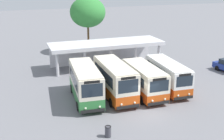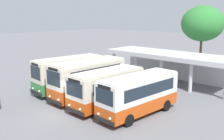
% 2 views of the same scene
% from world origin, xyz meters
% --- Properties ---
extents(ground_plane, '(180.00, 180.00, 0.00)m').
position_xyz_m(ground_plane, '(0.00, 0.00, 0.00)').
color(ground_plane, slate).
extents(city_bus_nearest_orange, '(2.89, 7.46, 3.44)m').
position_xyz_m(city_bus_nearest_orange, '(-4.59, 4.45, 1.89)').
color(city_bus_nearest_orange, black).
rests_on(city_bus_nearest_orange, ground).
extents(city_bus_second_in_row, '(2.54, 7.62, 3.51)m').
position_xyz_m(city_bus_second_in_row, '(-1.59, 4.31, 1.93)').
color(city_bus_second_in_row, black).
rests_on(city_bus_second_in_row, ground).
extents(city_bus_middle_cream, '(2.56, 6.95, 3.10)m').
position_xyz_m(city_bus_middle_cream, '(1.40, 3.75, 1.72)').
color(city_bus_middle_cream, black).
rests_on(city_bus_middle_cream, ground).
extents(city_bus_fourth_amber, '(2.57, 7.35, 3.11)m').
position_xyz_m(city_bus_fourth_amber, '(4.40, 4.19, 1.73)').
color(city_bus_fourth_amber, black).
rests_on(city_bus_fourth_amber, ground).
extents(terminal_canopy, '(15.22, 4.71, 3.40)m').
position_xyz_m(terminal_canopy, '(0.93, 14.93, 2.55)').
color(terminal_canopy, silver).
rests_on(terminal_canopy, ground).
extents(waiting_chair_end_by_column, '(0.45, 0.45, 0.86)m').
position_xyz_m(waiting_chair_end_by_column, '(-0.06, 13.57, 0.52)').
color(waiting_chair_end_by_column, slate).
rests_on(waiting_chair_end_by_column, ground).
extents(waiting_chair_second_from_end, '(0.45, 0.45, 0.86)m').
position_xyz_m(waiting_chair_second_from_end, '(0.62, 13.60, 0.52)').
color(waiting_chair_second_from_end, slate).
rests_on(waiting_chair_second_from_end, ground).
extents(waiting_chair_middle_seat, '(0.45, 0.45, 0.86)m').
position_xyz_m(waiting_chair_middle_seat, '(1.30, 13.70, 0.52)').
color(waiting_chair_middle_seat, slate).
rests_on(waiting_chair_middle_seat, ground).
extents(waiting_chair_fourth_seat, '(0.45, 0.45, 0.86)m').
position_xyz_m(waiting_chair_fourth_seat, '(1.99, 13.57, 0.52)').
color(waiting_chair_fourth_seat, slate).
rests_on(waiting_chair_fourth_seat, ground).
extents(roadside_tree_behind_canopy, '(5.55, 5.55, 8.81)m').
position_xyz_m(roadside_tree_behind_canopy, '(0.63, 22.64, 6.44)').
color(roadside_tree_behind_canopy, brown).
rests_on(roadside_tree_behind_canopy, ground).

